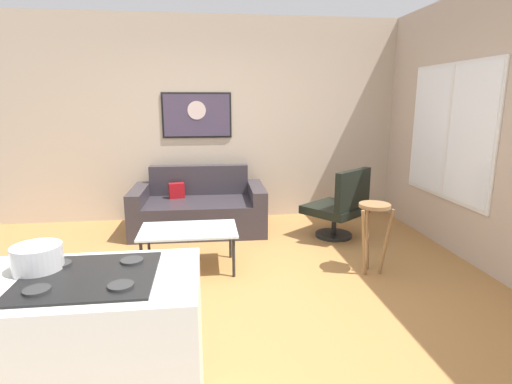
% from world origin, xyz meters
% --- Properties ---
extents(ground, '(6.40, 6.40, 0.04)m').
position_xyz_m(ground, '(0.00, 0.00, -0.02)').
color(ground, '#A7733E').
extents(back_wall, '(6.40, 0.05, 2.80)m').
position_xyz_m(back_wall, '(0.00, 2.42, 1.40)').
color(back_wall, '#BCA892').
rests_on(back_wall, ground).
extents(right_wall, '(0.05, 6.40, 2.80)m').
position_xyz_m(right_wall, '(2.62, 0.30, 1.40)').
color(right_wall, '#BAA590').
rests_on(right_wall, ground).
extents(couch, '(1.71, 0.96, 0.81)m').
position_xyz_m(couch, '(-0.24, 1.82, 0.27)').
color(couch, '#312B31').
rests_on(couch, ground).
extents(coffee_table, '(0.96, 0.59, 0.42)m').
position_xyz_m(coffee_table, '(-0.32, 0.54, 0.39)').
color(coffee_table, silver).
rests_on(coffee_table, ground).
extents(armchair, '(0.89, 0.89, 0.88)m').
position_xyz_m(armchair, '(1.49, 1.27, 0.41)').
color(armchair, black).
rests_on(armchair, ground).
extents(bar_stool, '(0.35, 0.34, 0.71)m').
position_xyz_m(bar_stool, '(1.47, 0.22, 0.53)').
color(bar_stool, olive).
rests_on(bar_stool, ground).
extents(kitchen_counter, '(1.55, 0.66, 0.91)m').
position_xyz_m(kitchen_counter, '(-0.96, -1.59, 0.45)').
color(kitchen_counter, silver).
rests_on(kitchen_counter, ground).
extents(mixing_bowl, '(0.23, 0.23, 0.13)m').
position_xyz_m(mixing_bowl, '(-0.94, -1.48, 0.95)').
color(mixing_bowl, silver).
rests_on(mixing_bowl, kitchen_counter).
extents(wall_painting, '(0.95, 0.03, 0.62)m').
position_xyz_m(wall_painting, '(-0.24, 2.38, 1.47)').
color(wall_painting, black).
extents(window, '(0.03, 1.59, 1.52)m').
position_xyz_m(window, '(2.59, 0.90, 1.33)').
color(window, silver).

